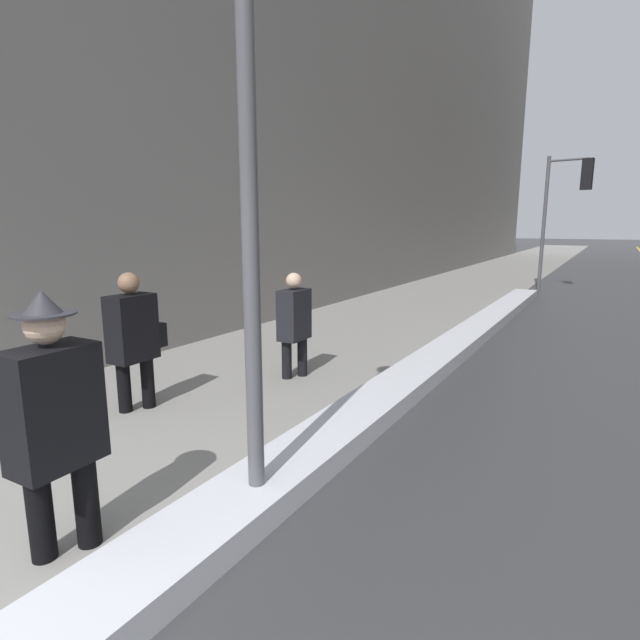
# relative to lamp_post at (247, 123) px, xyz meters

# --- Properties ---
(sidewalk_slab) EXTENTS (4.00, 80.00, 0.01)m
(sidewalk_slab) POSITION_rel_lamp_post_xyz_m (-2.22, 12.97, -2.73)
(sidewalk_slab) COLOR gray
(sidewalk_slab) RESTS_ON ground
(snow_bank_curb) EXTENTS (0.61, 16.46, 0.20)m
(snow_bank_curb) POSITION_rel_lamp_post_xyz_m (-0.04, 4.73, -2.64)
(snow_bank_curb) COLOR silver
(snow_bank_curb) RESTS_ON ground
(building_facade_left) EXTENTS (6.00, 36.00, 17.82)m
(building_facade_left) POSITION_rel_lamp_post_xyz_m (-7.22, 17.97, 6.17)
(building_facade_left) COLOR slate
(building_facade_left) RESTS_ON ground
(lamp_post) EXTENTS (0.28, 0.28, 4.53)m
(lamp_post) POSITION_rel_lamp_post_xyz_m (0.00, 0.00, 0.00)
(lamp_post) COLOR #515156
(lamp_post) RESTS_ON ground
(traffic_light_near) EXTENTS (1.31, 0.34, 4.15)m
(traffic_light_near) POSITION_rel_lamp_post_xyz_m (0.74, 14.55, 0.26)
(traffic_light_near) COLOR #515156
(traffic_light_near) RESTS_ON ground
(pedestrian_in_fedora) EXTENTS (0.37, 0.53, 1.71)m
(pedestrian_in_fedora) POSITION_rel_lamp_post_xyz_m (-0.74, -1.03, -1.80)
(pedestrian_in_fedora) COLOR black
(pedestrian_in_fedora) RESTS_ON ground
(pedestrian_with_shoulder_bag) EXTENTS (0.31, 0.72, 1.58)m
(pedestrian_with_shoulder_bag) POSITION_rel_lamp_post_xyz_m (-2.41, 0.92, -1.86)
(pedestrian_with_shoulder_bag) COLOR black
(pedestrian_with_shoulder_bag) RESTS_ON ground
(pedestrian_trailing) EXTENTS (0.29, 0.48, 1.46)m
(pedestrian_trailing) POSITION_rel_lamp_post_xyz_m (-1.54, 2.85, -1.93)
(pedestrian_trailing) COLOR black
(pedestrian_trailing) RESTS_ON ground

